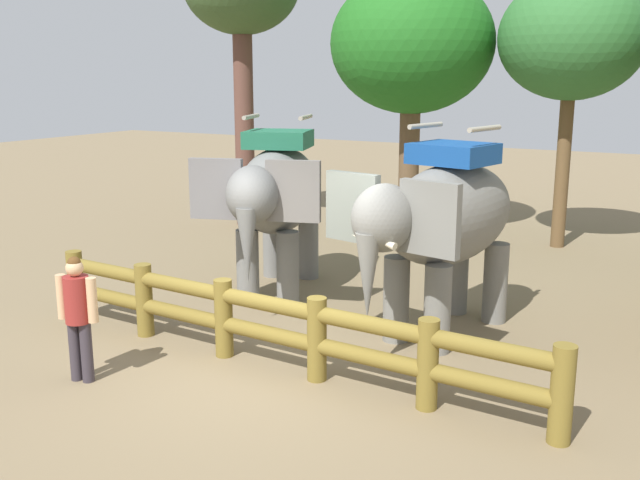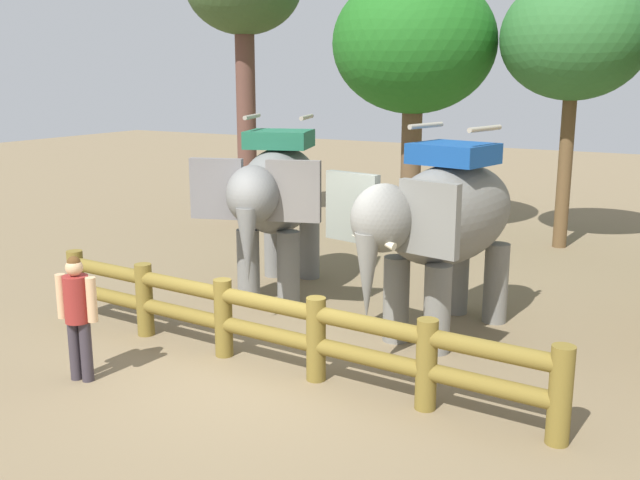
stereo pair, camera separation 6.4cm
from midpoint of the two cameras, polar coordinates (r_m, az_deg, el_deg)
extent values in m
plane|color=#7D6A4C|center=(9.30, -4.70, -10.39)|extent=(60.00, 60.00, 0.00)
cylinder|color=brown|center=(11.75, -18.38, -3.30)|extent=(0.24, 0.24, 1.05)
cylinder|color=brown|center=(10.69, -13.42, -4.57)|extent=(0.24, 0.24, 1.05)
cylinder|color=brown|center=(9.73, -7.39, -6.07)|extent=(0.24, 0.24, 1.05)
cylinder|color=brown|center=(8.90, -0.10, -7.78)|extent=(0.24, 0.24, 1.05)
cylinder|color=brown|center=(8.25, 8.56, -9.63)|extent=(0.24, 0.24, 1.05)
cylinder|color=brown|center=(7.83, 18.54, -11.47)|extent=(0.24, 0.24, 1.05)
cylinder|color=brown|center=(9.32, -3.91, -7.34)|extent=(7.30, 0.66, 0.20)
cylinder|color=brown|center=(9.19, -3.95, -4.99)|extent=(7.30, 0.66, 0.20)
cylinder|color=slate|center=(11.73, -2.33, -2.23)|extent=(0.37, 0.37, 1.22)
cylinder|color=slate|center=(11.90, -5.48, -2.06)|extent=(0.37, 0.37, 1.22)
cylinder|color=slate|center=(13.29, -0.69, -0.42)|extent=(0.37, 0.37, 1.22)
cylinder|color=slate|center=(13.44, -3.49, -0.29)|extent=(0.37, 0.37, 1.22)
ellipsoid|color=slate|center=(12.36, -3.01, 3.96)|extent=(2.01, 2.99, 1.42)
ellipsoid|color=slate|center=(10.78, -5.13, 3.57)|extent=(1.02, 1.11, 0.87)
cube|color=slate|center=(10.73, -1.92, 3.85)|extent=(0.81, 0.37, 0.92)
cube|color=slate|center=(11.06, -7.92, 4.00)|extent=(0.81, 0.37, 0.92)
cone|color=slate|center=(10.62, -5.53, -0.42)|extent=(0.33, 0.33, 1.12)
cube|color=#216748|center=(12.25, -3.06, 7.90)|extent=(1.27, 1.19, 0.28)
cylinder|color=#A59E8C|center=(12.12, -0.91, 9.60)|extent=(0.32, 0.81, 0.07)
cylinder|color=#A59E8C|center=(12.35, -5.21, 9.61)|extent=(0.32, 0.81, 0.07)
cylinder|color=slate|center=(9.87, 9.35, -5.36)|extent=(0.36, 0.36, 1.21)
cylinder|color=slate|center=(10.22, 6.17, -4.63)|extent=(0.36, 0.36, 1.21)
cylinder|color=slate|center=(11.24, 13.78, -3.30)|extent=(0.36, 0.36, 1.21)
cylinder|color=slate|center=(11.55, 10.85, -2.73)|extent=(0.36, 0.36, 1.21)
ellipsoid|color=slate|center=(10.44, 10.40, 2.04)|extent=(1.75, 2.92, 1.41)
ellipsoid|color=slate|center=(9.08, 5.20, 1.73)|extent=(0.94, 1.05, 0.86)
cube|color=slate|center=(8.83, 8.73, 1.66)|extent=(0.82, 0.29, 0.91)
cube|color=slate|center=(9.50, 2.74, 2.58)|extent=(0.82, 0.29, 0.91)
cone|color=slate|center=(8.99, 3.92, -2.90)|extent=(0.32, 0.32, 1.11)
cone|color=beige|center=(8.86, 5.14, -0.20)|extent=(0.38, 0.17, 0.16)
cone|color=beige|center=(9.04, 3.51, 0.10)|extent=(0.38, 0.17, 0.16)
cube|color=#174994|center=(10.31, 10.60, 6.68)|extent=(1.20, 1.10, 0.28)
cylinder|color=#A59E8C|center=(10.06, 12.97, 8.50)|extent=(0.24, 0.82, 0.07)
cylinder|color=#A59E8C|center=(10.53, 8.48, 8.86)|extent=(0.24, 0.82, 0.07)
cylinder|color=#362F38|center=(9.36, -17.65, -8.35)|extent=(0.14, 0.14, 0.75)
cylinder|color=#362F38|center=(9.45, -18.47, -8.19)|extent=(0.14, 0.14, 0.75)
cylinder|color=maroon|center=(9.19, -18.35, -4.41)|extent=(0.35, 0.35, 0.57)
cylinder|color=#D9AB7B|center=(9.06, -17.27, -4.49)|extent=(0.12, 0.12, 0.55)
cylinder|color=#D9AB7B|center=(9.32, -19.41, -4.16)|extent=(0.12, 0.12, 0.55)
sphere|color=#D9AB7B|center=(9.09, -18.52, -2.05)|extent=(0.21, 0.21, 0.21)
sphere|color=#593819|center=(9.08, -18.55, -1.71)|extent=(0.16, 0.16, 0.16)
cylinder|color=brown|center=(17.06, 7.24, 6.03)|extent=(0.47, 0.47, 3.33)
ellipsoid|color=#1F651D|center=(16.95, 7.51, 15.04)|extent=(3.67, 3.67, 3.12)
cylinder|color=brown|center=(18.01, -5.68, 9.06)|extent=(0.47, 0.47, 4.98)
cylinder|color=brown|center=(16.36, 18.76, 5.60)|extent=(0.29, 0.29, 3.57)
ellipsoid|color=#2E692F|center=(16.27, 19.44, 14.76)|extent=(3.00, 3.00, 2.55)
camera|label=1|loc=(0.03, -89.82, 0.04)|focal=40.84mm
camera|label=2|loc=(0.03, 90.18, -0.04)|focal=40.84mm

